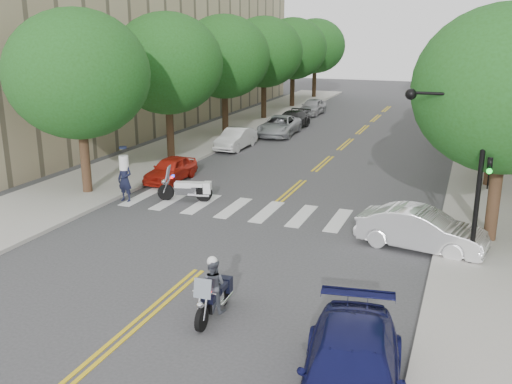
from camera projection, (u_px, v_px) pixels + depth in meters
The scene contains 26 objects.
ground at pixel (199, 271), 18.47m from camera, with size 140.00×140.00×0.00m, color #38383A.
sidewalk_left at pixel (217, 134), 41.43m from camera, with size 5.00×60.00×0.15m, color #9E9991.
sidewalk_right at pixel (499, 154), 34.91m from camera, with size 5.00×60.00×0.15m, color #9E9991.
tree_l_0 at pixel (78, 74), 25.31m from camera, with size 6.40×6.40×8.45m.
tree_l_1 at pixel (167, 64), 32.48m from camera, with size 6.40×6.40×8.45m.
tree_l_2 at pixel (224, 57), 39.66m from camera, with size 6.40×6.40×8.45m.
tree_l_3 at pixel (264, 52), 46.83m from camera, with size 6.40×6.40×8.45m.
tree_l_4 at pixel (293, 49), 54.00m from camera, with size 6.40×6.40×8.45m.
tree_l_5 at pixel (315, 46), 61.17m from camera, with size 6.40×6.40×8.45m.
tree_r_0 at pixel (507, 90), 19.27m from camera, with size 6.40×6.40×8.45m.
tree_r_1 at pixel (501, 72), 26.45m from camera, with size 6.40×6.40×8.45m.
tree_r_2 at pixel (497, 62), 33.62m from camera, with size 6.40×6.40×8.45m.
tree_r_3 at pixel (494, 56), 40.79m from camera, with size 6.40×6.40×8.45m.
tree_r_4 at pixel (493, 52), 47.96m from camera, with size 6.40×6.40×8.45m.
tree_r_5 at pixel (491, 48), 55.14m from camera, with size 6.40×6.40×8.45m.
traffic_signal_pole at pixel (466, 155), 17.91m from camera, with size 2.82×0.42×6.00m.
motorcycle_police at pixel (214, 289), 15.41m from camera, with size 0.75×2.17×1.76m.
motorcycle_parked at pixel (190, 189), 25.67m from camera, with size 2.45×1.04×1.61m.
officer_standing at pixel (125, 179), 25.53m from camera, with size 0.74×0.48×2.02m, color black.
convertible at pixel (421, 229), 20.07m from camera, with size 1.56×4.48×1.48m, color white.
sedan_blue at pixel (351, 374), 11.70m from camera, with size 2.12×5.21×1.51m, color #111349.
parked_car_a at pixel (171, 169), 28.97m from camera, with size 1.47×3.66×1.25m, color red.
parked_car_b at pixel (236, 139), 36.58m from camera, with size 1.41×4.04×1.33m, color silver.
parked_car_c at pixel (279, 126), 41.13m from camera, with size 2.32×5.04×1.40m, color #9DA0A5.
parked_car_d at pixel (291, 120), 43.72m from camera, with size 1.89×4.64×1.35m, color black.
parked_car_e at pixel (312, 107), 50.69m from camera, with size 1.70×4.21×1.44m, color #9B9AA0.
Camera 1 is at (7.81, -15.23, 7.63)m, focal length 40.00 mm.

